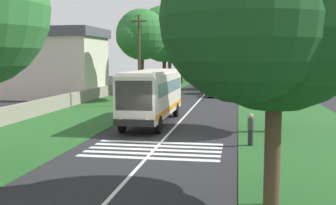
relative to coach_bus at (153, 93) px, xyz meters
The scene contains 24 objects.
ground 6.94m from the coach_bus, 164.18° to the right, with size 160.00×160.00×0.00m, color #262628.
grass_verge_left 10.96m from the coach_bus, 36.51° to the left, with size 120.00×8.00×0.04m, color #235623.
grass_verge_right 13.39m from the coach_bus, 49.15° to the right, with size 120.00×8.00×0.04m, color #235623.
centre_line 9.09m from the coach_bus, 11.76° to the right, with size 110.00×0.16×0.01m, color silver.
coach_bus is the anchor object (origin of this frame).
zebra_crossing 8.97m from the coach_bus, 168.08° to the right, with size 4.05×6.80×0.01m.
trailing_car_0 21.25m from the coach_bus, ahead, with size 4.30×1.78×1.43m.
trailing_car_1 27.66m from the coach_bus, ahead, with size 4.30×1.78×1.43m.
trailing_car_2 33.28m from the coach_bus, ahead, with size 4.30×1.78×1.43m.
trailing_car_3 42.39m from the coach_bus, ahead, with size 4.30×1.78×1.43m.
trailing_minibus_0 54.14m from the coach_bus, ahead, with size 6.00×2.14×2.53m.
roadside_tree_left_1 25.91m from the coach_bus, ahead, with size 8.78×7.28×11.28m.
roadside_tree_left_2 35.06m from the coach_bus, ahead, with size 9.17×7.47×11.72m.
roadside_tree_left_3 16.07m from the coach_bus, 16.12° to the left, with size 6.37×5.37×9.71m.
roadside_tree_left_4 45.08m from the coach_bus, ahead, with size 7.90×6.47×10.96m.
roadside_tree_right_0 27.20m from the coach_bus, 16.18° to the right, with size 5.10×4.41×7.56m.
roadside_tree_right_1 34.83m from the coach_bus, 11.19° to the right, with size 6.23×4.91×8.89m.
roadside_tree_right_2 9.23m from the coach_bus, 106.58° to the right, with size 7.19×6.15×9.60m.
roadside_tree_right_3 17.83m from the coach_bus, 157.06° to the right, with size 7.77×6.32×9.22m.
roadside_tree_right_4 56.63m from the coach_bus, ahead, with size 8.57×7.29×11.24m.
utility_pole 10.49m from the coach_bus, 18.76° to the left, with size 0.24×1.40×8.56m.
roadside_wall 16.87m from the coach_bus, 35.68° to the left, with size 70.00×0.40×1.23m, color gray.
roadside_building 22.64m from the coach_bus, 41.23° to the left, with size 8.87×10.56×7.97m.
pedestrian 9.62m from the coach_bus, 136.00° to the right, with size 0.34×0.34×1.69m.
Camera 1 is at (-22.57, -4.12, 4.64)m, focal length 44.82 mm.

